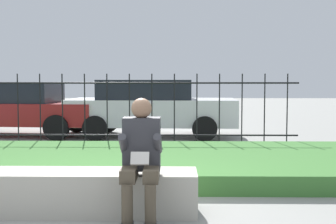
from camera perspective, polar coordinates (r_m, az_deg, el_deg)
The scene contains 7 objects.
ground_plane at distance 5.25m, azimuth -9.57°, elevation -12.01°, with size 60.00×60.00×0.00m, color gray.
stone_bench at distance 5.24m, azimuth -11.56°, elevation -9.79°, with size 2.69×0.57×0.46m.
person_seated_reader at distance 4.72m, azimuth -3.31°, elevation -5.27°, with size 0.42×0.73×1.26m.
grass_berm at distance 7.46m, azimuth -6.31°, elevation -6.16°, with size 8.80×3.23×0.26m.
iron_fence at distance 9.47m, azimuth -4.71°, elevation 0.18°, with size 6.80×0.03×1.55m.
car_parked_center at distance 11.74m, azimuth -2.11°, elevation 0.64°, with size 4.20×1.98×1.42m.
car_parked_left at distance 12.56m, azimuth -17.95°, elevation 0.54°, with size 4.24×2.14×1.36m.
Camera 1 is at (0.94, -4.96, 1.45)m, focal length 50.00 mm.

